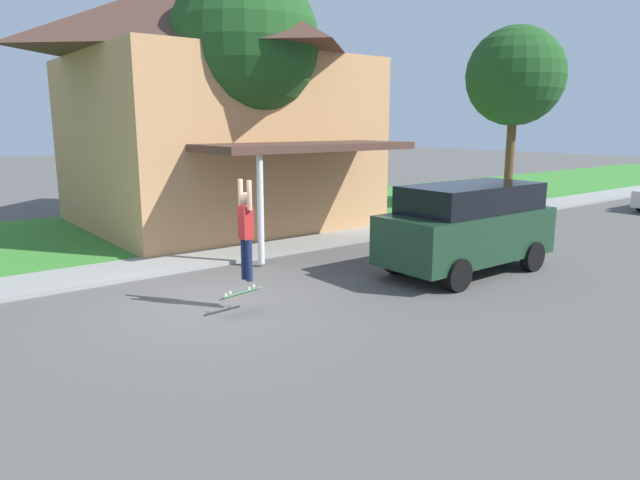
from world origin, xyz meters
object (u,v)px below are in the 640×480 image
Objects in this scene: lawn_tree_near at (245,44)px; skateboarder at (246,229)px; lawn_tree_far at (515,77)px; suv_parked at (468,225)px; skateboard at (241,293)px.

lawn_tree_near is 4.12× the size of skateboarder.
lawn_tree_far is 12.18m from suv_parked.
skateboard is (-0.68, -5.78, -0.76)m from suv_parked.
lawn_tree_far is 17.20m from skateboard.
lawn_tree_near is at bearing -94.86° from lawn_tree_far.
skateboard is (0.13, -0.22, -1.18)m from skateboarder.
lawn_tree_near is 8.38m from suv_parked.
skateboard is at bearing -32.01° from lawn_tree_near.
suv_parked is at bearing 83.27° from skateboard.
lawn_tree_near is 8.05m from skateboarder.
lawn_tree_near is 11.99m from lawn_tree_far.
lawn_tree_near is 1.75× the size of suv_parked.
lawn_tree_near reaches higher than lawn_tree_far.
skateboarder reaches higher than skateboard.
skateboarder is 1.20m from skateboard.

